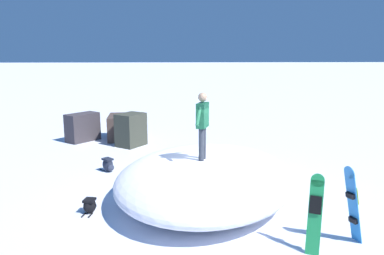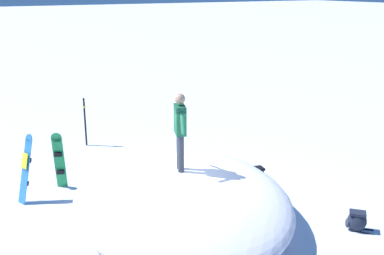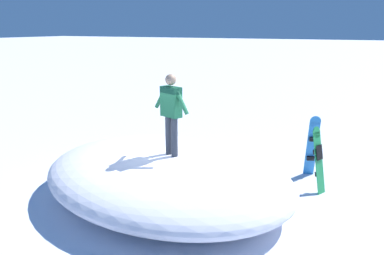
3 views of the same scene
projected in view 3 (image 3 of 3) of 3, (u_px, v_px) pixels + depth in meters
The scene contains 5 objects.
ground at pixel (161, 202), 8.77m from camera, with size 240.00×240.00×0.00m, color white.
snow_mound at pixel (166, 175), 8.85m from camera, with size 6.23×4.77×1.12m, color white.
snowboarder_standing at pixel (171, 109), 8.24m from camera, with size 1.03×0.45×1.78m.
snowboard_primary_upright at pixel (318, 159), 9.13m from camera, with size 0.40×0.38×1.59m.
snowboard_secondary_upright at pixel (312, 145), 10.01m from camera, with size 0.40×0.49×1.70m.
Camera 3 is at (-4.21, 6.91, 3.86)m, focal length 36.10 mm.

